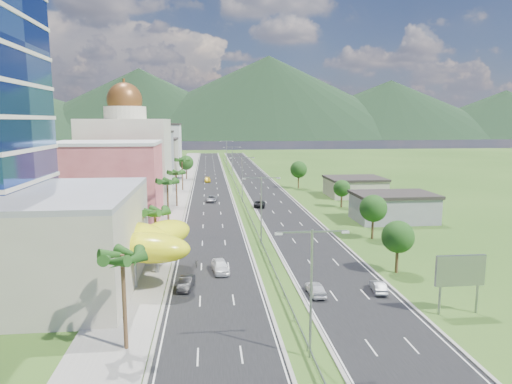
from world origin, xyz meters
name	(u,v)px	position (x,y,z in m)	size (l,w,h in m)	color
ground	(270,265)	(0.00, 0.00, 0.00)	(500.00, 500.00, 0.00)	#2D5119
road_left	(210,181)	(-7.50, 90.00, 0.02)	(11.00, 260.00, 0.04)	black
road_right	(256,180)	(7.50, 90.00, 0.02)	(11.00, 260.00, 0.04)	black
sidewalk_left	(181,181)	(-17.00, 90.00, 0.06)	(7.00, 260.00, 0.12)	gray
median_guardrail	(237,186)	(0.00, 71.99, 0.62)	(0.10, 216.06, 0.76)	gray
streetlight_median_a	(311,280)	(0.00, -25.00, 6.75)	(6.04, 0.25, 11.00)	gray
streetlight_median_b	(261,203)	(0.00, 10.00, 6.75)	(6.04, 0.25, 11.00)	gray
streetlight_median_c	(242,174)	(0.00, 50.00, 6.75)	(6.04, 0.25, 11.00)	gray
streetlight_median_d	(232,159)	(0.00, 95.00, 6.75)	(6.04, 0.25, 11.00)	gray
streetlight_median_e	(227,150)	(0.00, 140.00, 6.75)	(6.04, 0.25, 11.00)	gray
mall_podium	(2,244)	(-32.00, -6.00, 5.50)	(30.00, 24.00, 11.00)	#A29B86
lime_canopy	(113,241)	(-20.00, -4.00, 4.99)	(18.00, 15.00, 7.40)	yellow
pink_shophouse	(108,183)	(-28.00, 32.00, 7.50)	(20.00, 15.00, 15.00)	#BE4E53
domed_building	(127,155)	(-28.00, 55.00, 11.35)	(20.00, 20.00, 28.70)	beige
midrise_grey	(145,160)	(-27.00, 80.00, 8.00)	(16.00, 15.00, 16.00)	gray
midrise_beige	(154,159)	(-27.00, 102.00, 6.50)	(16.00, 15.00, 13.00)	#A29B86
midrise_white	(160,148)	(-27.00, 125.00, 9.00)	(16.00, 15.00, 18.00)	silver
billboard	(460,272)	(17.00, -18.00, 4.42)	(5.20, 0.35, 6.20)	gray
shed_near	(393,208)	(28.00, 25.00, 2.50)	(15.00, 10.00, 5.00)	gray
shed_far	(355,188)	(30.00, 55.00, 2.20)	(14.00, 12.00, 4.40)	#A29B86
palm_tree_a	(122,260)	(-15.50, -22.00, 8.02)	(3.60, 3.60, 9.10)	#47301C
palm_tree_b	(155,214)	(-15.50, 2.00, 7.06)	(3.60, 3.60, 8.10)	#47301C
palm_tree_c	(167,183)	(-15.50, 22.00, 8.50)	(3.60, 3.60, 9.60)	#47301C
palm_tree_d	(176,174)	(-15.50, 45.00, 7.54)	(3.60, 3.60, 8.60)	#47301C
palm_tree_e	(182,161)	(-15.50, 70.00, 8.31)	(3.60, 3.60, 9.40)	#47301C
leafy_tree_lfar	(186,163)	(-15.50, 95.00, 5.58)	(4.90, 4.90, 8.05)	#47301C
leafy_tree_ra	(398,237)	(16.00, -5.00, 4.78)	(4.20, 4.20, 6.90)	#47301C
leafy_tree_rb	(373,208)	(19.00, 12.00, 5.18)	(4.55, 4.55, 7.47)	#47301C
leafy_tree_rc	(342,188)	(22.00, 40.00, 4.37)	(3.85, 3.85, 6.33)	#47301C
leafy_tree_rd	(299,169)	(18.00, 70.00, 5.58)	(4.90, 4.90, 8.05)	#47301C
mountain_ridge	(269,138)	(60.00, 450.00, 0.00)	(860.00, 140.00, 90.00)	black
car_white_near_left	(220,266)	(-6.84, -2.57, 0.87)	(1.97, 4.89, 1.66)	white
car_dark_left	(186,283)	(-10.99, -8.05, 0.75)	(1.50, 4.31, 1.42)	black
car_silver_mid_left	(212,199)	(-7.45, 50.34, 0.75)	(2.37, 5.13, 1.43)	#95979C
car_yellow_far_left	(208,180)	(-8.44, 86.94, 0.74)	(1.97, 4.84, 1.40)	yellow
car_white_near_right	(316,288)	(3.70, -11.47, 0.78)	(1.75, 4.36, 1.49)	silver
car_silver_right	(378,286)	(11.10, -11.40, 0.68)	(1.36, 3.90, 1.28)	#9DA0A4
car_dark_far_right	(259,204)	(3.39, 42.23, 0.78)	(2.46, 5.34, 1.48)	black
motorcycle	(196,262)	(-9.99, 0.24, 0.62)	(0.54, 1.80, 1.15)	black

